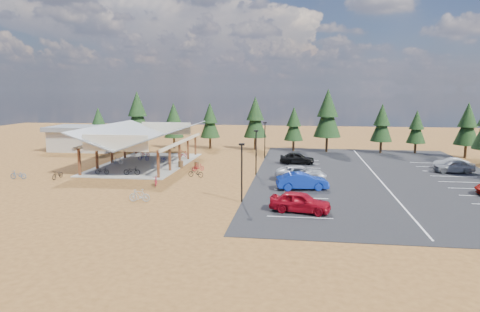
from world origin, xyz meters
TOP-DOWN VIEW (x-y plane):
  - ground at (0.00, 0.00)m, footprint 140.00×140.00m
  - asphalt_lot at (18.50, 3.00)m, footprint 27.00×44.00m
  - concrete_pad at (-10.00, 7.00)m, footprint 10.60×18.60m
  - bike_pavilion at (-10.00, 7.00)m, footprint 11.65×19.40m
  - outbuilding at (-24.00, 18.00)m, footprint 11.00×7.00m
  - lamp_post_0 at (5.00, -10.00)m, footprint 0.50×0.25m
  - lamp_post_1 at (5.00, 2.00)m, footprint 0.50×0.25m
  - lamp_post_2 at (5.00, 14.00)m, footprint 0.50×0.25m
  - trash_bin_0 at (-4.74, 5.07)m, footprint 0.60×0.60m
  - trash_bin_1 at (-2.64, 4.92)m, footprint 0.60×0.60m
  - pine_0 at (-23.67, 22.01)m, footprint 2.88×2.88m
  - pine_1 at (-17.03, 22.63)m, footprint 4.03×4.03m
  - pine_2 at (-10.73, 22.35)m, footprint 3.24×3.24m
  - pine_3 at (-4.77, 22.98)m, footprint 3.24×3.24m
  - pine_4 at (2.76, 22.22)m, footprint 3.69×3.69m
  - pine_5 at (8.89, 22.02)m, footprint 3.02×3.02m
  - pine_6 at (14.04, 21.56)m, footprint 4.21×4.21m
  - pine_7 at (22.16, 21.45)m, footprint 3.25×3.25m
  - pine_8 at (27.33, 21.89)m, footprint 2.84×2.84m
  - pine_13 at (33.15, 18.06)m, footprint 3.41×3.41m
  - bike_0 at (-12.39, -0.52)m, footprint 1.59×0.75m
  - bike_1 at (-13.35, 5.90)m, footprint 1.61×0.62m
  - bike_2 at (-11.19, 9.41)m, footprint 1.65×0.76m
  - bike_3 at (-12.18, 12.65)m, footprint 1.58×0.69m
  - bike_4 at (-8.85, -0.46)m, footprint 1.92×0.88m
  - bike_5 at (-7.27, 3.41)m, footprint 1.61×0.60m
  - bike_6 at (-7.71, 8.50)m, footprint 1.72×1.01m
  - bike_7 at (-6.47, 12.57)m, footprint 1.76×0.66m
  - bike_8 at (-16.26, -3.14)m, footprint 0.75×1.87m
  - bike_10 at (-20.45, -3.85)m, footprint 1.83×0.71m
  - bike_11 at (-4.45, -5.02)m, footprint 0.89×1.77m
  - bike_13 at (-3.82, -11.14)m, footprint 1.88×0.60m
  - bike_15 at (-2.12, 3.48)m, footprint 1.50×1.04m
  - bike_16 at (-1.51, -0.20)m, footprint 1.94×1.05m
  - car_0 at (10.02, -12.48)m, footprint 5.09×2.79m
  - car_1 at (10.20, -4.64)m, footprint 5.22×2.54m
  - car_2 at (10.11, -0.41)m, footprint 5.59×2.82m
  - car_4 at (9.57, 9.85)m, footprint 4.51×1.90m
  - car_8 at (27.77, 6.40)m, footprint 4.56×2.06m
  - car_9 at (28.32, 9.05)m, footprint 4.18×2.03m

SIDE VIEW (x-z plane):
  - ground at x=0.00m, z-range 0.00..0.00m
  - asphalt_lot at x=18.50m, z-range 0.00..0.04m
  - concrete_pad at x=-10.00m, z-range 0.00..0.10m
  - bike_15 at x=-2.12m, z-range 0.00..0.88m
  - trash_bin_0 at x=-4.74m, z-range 0.00..0.90m
  - trash_bin_1 at x=-2.64m, z-range 0.00..0.90m
  - bike_10 at x=-20.45m, z-range 0.00..0.95m
  - bike_8 at x=-16.26m, z-range 0.00..0.96m
  - bike_16 at x=-1.51m, z-range 0.00..0.97m
  - bike_0 at x=-12.39m, z-range 0.10..0.90m
  - bike_11 at x=-4.45m, z-range 0.00..1.02m
  - bike_2 at x=-11.19m, z-range 0.10..0.94m
  - bike_6 at x=-7.71m, z-range 0.10..0.95m
  - bike_3 at x=-12.18m, z-range 0.10..1.02m
  - bike_13 at x=-3.82m, z-range 0.00..1.12m
  - bike_1 at x=-13.35m, z-range 0.10..1.04m
  - bike_5 at x=-7.27m, z-range 0.10..1.04m
  - bike_4 at x=-8.85m, z-range 0.10..1.07m
  - bike_7 at x=-6.47m, z-range 0.10..1.13m
  - car_9 at x=28.32m, z-range 0.04..1.36m
  - car_2 at x=10.11m, z-range 0.04..1.56m
  - car_8 at x=27.77m, z-range 0.04..1.56m
  - car_4 at x=9.57m, z-range 0.04..1.56m
  - car_0 at x=10.02m, z-range 0.04..1.68m
  - car_1 at x=10.20m, z-range 0.04..1.69m
  - outbuilding at x=-24.00m, z-range 0.08..3.98m
  - lamp_post_0 at x=5.00m, z-range 0.41..5.55m
  - lamp_post_1 at x=5.00m, z-range 0.41..5.55m
  - lamp_post_2 at x=5.00m, z-range 0.41..5.55m
  - bike_pavilion at x=-10.00m, z-range 1.34..6.31m
  - pine_8 at x=27.33m, z-range 0.73..7.34m
  - pine_0 at x=-23.67m, z-range 0.74..7.46m
  - pine_5 at x=8.89m, z-range 0.77..7.80m
  - pine_2 at x=-10.73m, z-range 0.83..8.39m
  - pine_3 at x=-4.77m, z-range 0.83..8.39m
  - pine_7 at x=22.16m, z-range 0.84..8.42m
  - pine_13 at x=33.15m, z-range 0.88..8.81m
  - pine_4 at x=2.76m, z-range 0.95..9.55m
  - pine_1 at x=-17.03m, z-range 1.04..10.44m
  - pine_6 at x=14.04m, z-range 1.09..10.90m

